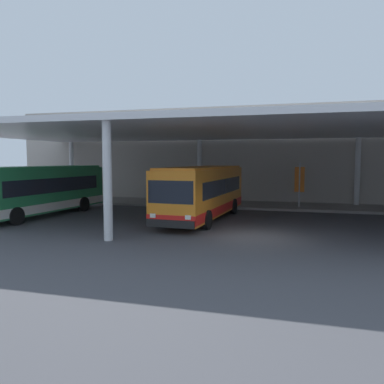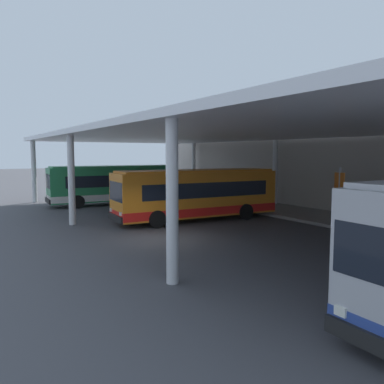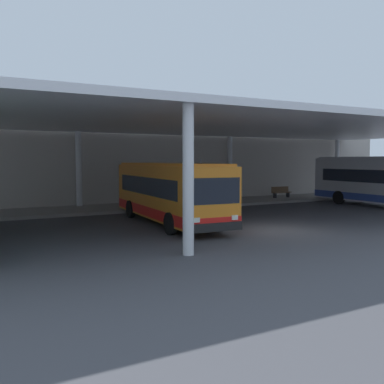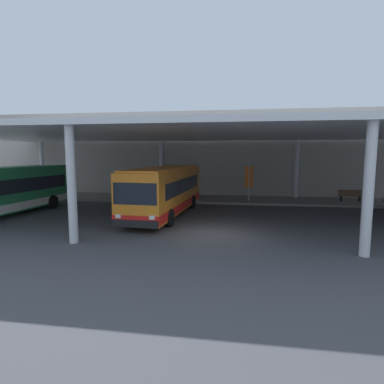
{
  "view_description": "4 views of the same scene",
  "coord_description": "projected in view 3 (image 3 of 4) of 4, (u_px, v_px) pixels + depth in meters",
  "views": [
    {
      "loc": [
        1.94,
        -17.48,
        3.56
      ],
      "look_at": [
        -4.42,
        4.98,
        1.59
      ],
      "focal_mm": 35.48,
      "sensor_mm": 36.0,
      "label": 1
    },
    {
      "loc": [
        17.02,
        -8.39,
        4.17
      ],
      "look_at": [
        -2.34,
        3.43,
        1.94
      ],
      "focal_mm": 36.71,
      "sensor_mm": 36.0,
      "label": 2
    },
    {
      "loc": [
        -12.95,
        -15.33,
        3.34
      ],
      "look_at": [
        -2.34,
        4.3,
        1.62
      ],
      "focal_mm": 39.14,
      "sensor_mm": 36.0,
      "label": 3
    },
    {
      "loc": [
        1.29,
        -15.4,
        3.99
      ],
      "look_at": [
        -1.78,
        4.24,
        1.61
      ],
      "focal_mm": 29.32,
      "sensor_mm": 36.0,
      "label": 4
    }
  ],
  "objects": [
    {
      "name": "station_building_facade",
      "position": [
        153.0,
        151.0,
        32.69
      ],
      "size": [
        48.0,
        1.6,
        8.07
      ],
      "primitive_type": "cube",
      "color": "#ADA399",
      "rests_on": "ground"
    },
    {
      "name": "bench_waiting",
      "position": [
        281.0,
        192.0,
        34.99
      ],
      "size": [
        1.8,
        0.45,
        0.92
      ],
      "color": "brown",
      "rests_on": "platform_kerb"
    },
    {
      "name": "bus_second_bay",
      "position": [
        169.0,
        192.0,
        22.0
      ],
      "size": [
        3.13,
        10.65,
        3.17
      ],
      "color": "orange",
      "rests_on": "ground"
    },
    {
      "name": "canopy_shelter",
      "position": [
        218.0,
        126.0,
        24.26
      ],
      "size": [
        40.0,
        17.0,
        5.55
      ],
      "color": "silver",
      "rests_on": "ground"
    },
    {
      "name": "banner_sign",
      "position": [
        201.0,
        179.0,
        30.21
      ],
      "size": [
        0.7,
        0.12,
        3.2
      ],
      "color": "#B2B2B7",
      "rests_on": "platform_kerb"
    },
    {
      "name": "ground_plane",
      "position": [
        278.0,
        230.0,
        19.84
      ],
      "size": [
        200.0,
        200.0,
        0.0
      ],
      "primitive_type": "plane",
      "color": "#47474C"
    },
    {
      "name": "platform_kerb",
      "position": [
        171.0,
        205.0,
        30.14
      ],
      "size": [
        42.0,
        4.5,
        0.18
      ],
      "primitive_type": "cube",
      "color": "gray",
      "rests_on": "ground"
    }
  ]
}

